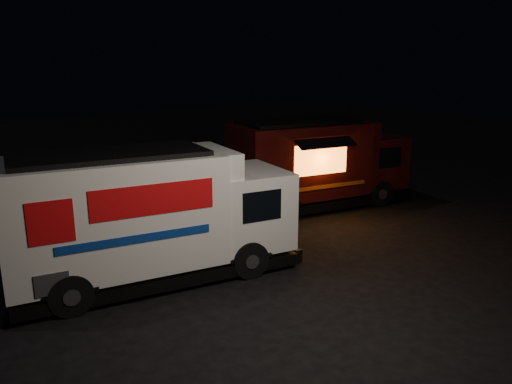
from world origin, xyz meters
name	(u,v)px	position (x,y,z in m)	size (l,w,h in m)	color
ground	(255,266)	(0.00, 0.00, 0.00)	(80.00, 80.00, 0.00)	black
white_truck	(154,215)	(-2.22, 0.93, 1.54)	(6.78, 2.31, 3.08)	white
red_truck	(320,163)	(5.17, 2.93, 1.53)	(6.58, 2.42, 3.06)	#3A0F0A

